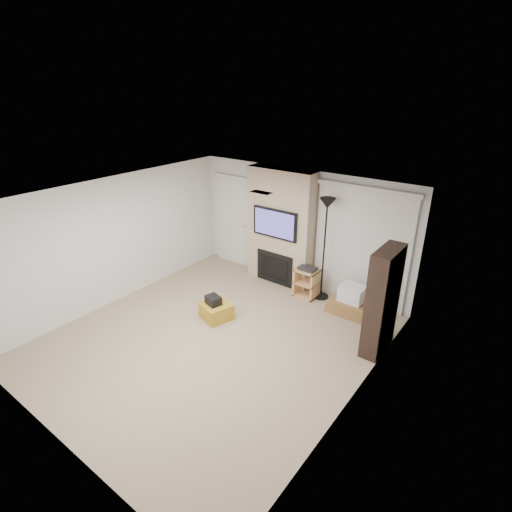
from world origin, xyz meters
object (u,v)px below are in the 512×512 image
Objects in this scene: av_stand at (307,281)px; bookshelf at (382,301)px; floor_lamp at (326,221)px; ottoman at (216,311)px; box_stack at (351,302)px.

av_stand is 0.37× the size of bookshelf.
ottoman is at bearing -122.25° from floor_lamp.
av_stand is at bearing 178.41° from box_stack.
bookshelf reaches higher than av_stand.
ottoman is 2.69m from floor_lamp.
bookshelf is (1.84, -0.85, 0.55)m from av_stand.
av_stand is at bearing 155.33° from bookshelf.
floor_lamp is (1.19, 1.89, 1.51)m from ottoman.
box_stack reaches higher than ottoman.
box_stack is at bearing -12.21° from floor_lamp.
box_stack is at bearing 41.76° from ottoman.
box_stack is at bearing 135.35° from bookshelf.
ottoman is 0.24× the size of floor_lamp.
floor_lamp is 2.55× the size of box_stack.
box_stack is 1.35m from bookshelf.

